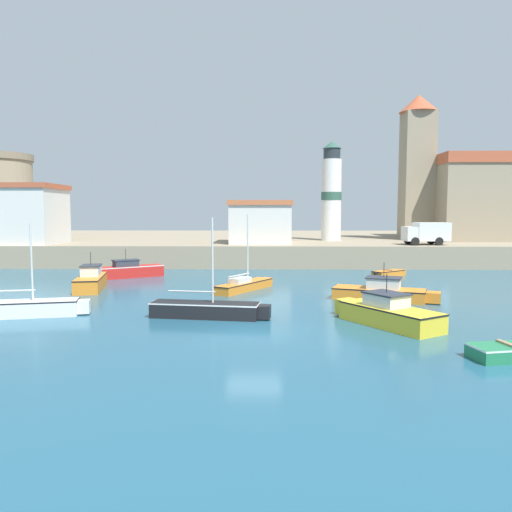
# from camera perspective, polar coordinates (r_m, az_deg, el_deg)

# --- Properties ---
(ground_plane) EXTENTS (200.00, 200.00, 0.00)m
(ground_plane) POSITION_cam_1_polar(r_m,az_deg,el_deg) (22.75, -0.24, -8.73)
(ground_plane) COLOR #235670
(quay_seawall) EXTENTS (120.00, 40.00, 2.18)m
(quay_seawall) POSITION_cam_1_polar(r_m,az_deg,el_deg) (66.96, 0.61, 1.35)
(quay_seawall) COLOR gray
(quay_seawall) RESTS_ON ground
(motorboat_orange_0) EXTENTS (6.48, 3.67, 2.34)m
(motorboat_orange_0) POSITION_cam_1_polar(r_m,az_deg,el_deg) (31.73, 14.25, -3.98)
(motorboat_orange_0) COLOR orange
(motorboat_orange_0) RESTS_ON ground
(sailboat_black_1) EXTENTS (6.28, 2.14, 5.14)m
(sailboat_black_1) POSITION_cam_1_polar(r_m,az_deg,el_deg) (25.89, -5.55, -6.06)
(sailboat_black_1) COLOR black
(sailboat_black_1) RESTS_ON ground
(dinghy_green_2) EXTENTS (3.42, 1.84, 0.61)m
(dinghy_green_2) POSITION_cam_1_polar(r_m,az_deg,el_deg) (20.99, 27.10, -9.65)
(dinghy_green_2) COLOR #237A4C
(dinghy_green_2) RESTS_ON ground
(motorboat_orange_3) EXTENTS (2.57, 5.92, 2.62)m
(motorboat_orange_3) POSITION_cam_1_polar(r_m,az_deg,el_deg) (36.89, -18.33, -2.65)
(motorboat_orange_3) COLOR orange
(motorboat_orange_3) RESTS_ON ground
(motorboat_red_4) EXTENTS (5.80, 4.30, 2.40)m
(motorboat_red_4) POSITION_cam_1_polar(r_m,az_deg,el_deg) (42.61, -14.49, -1.61)
(motorboat_red_4) COLOR red
(motorboat_red_4) RESTS_ON ground
(dinghy_orange_5) EXTENTS (3.27, 2.77, 0.63)m
(dinghy_orange_5) POSITION_cam_1_polar(r_m,az_deg,el_deg) (43.20, 14.95, -1.92)
(dinghy_orange_5) COLOR orange
(dinghy_orange_5) RESTS_ON ground
(sailboat_white_6) EXTENTS (5.93, 2.49, 4.86)m
(sailboat_white_6) POSITION_cam_1_polar(r_m,az_deg,el_deg) (28.64, -24.60, -5.39)
(sailboat_white_6) COLOR white
(sailboat_white_6) RESTS_ON ground
(sailboat_orange_7) EXTENTS (3.95, 5.69, 5.23)m
(sailboat_orange_7) POSITION_cam_1_polar(r_m,az_deg,el_deg) (34.53, -1.27, -3.31)
(sailboat_orange_7) COLOR orange
(sailboat_orange_7) RESTS_ON ground
(motorboat_yellow_8) EXTENTS (4.47, 5.82, 2.47)m
(motorboat_yellow_8) POSITION_cam_1_polar(r_m,az_deg,el_deg) (24.86, 14.72, -6.30)
(motorboat_yellow_8) COLOR yellow
(motorboat_yellow_8) RESTS_ON ground
(church) EXTENTS (12.20, 15.26, 16.67)m
(church) POSITION_cam_1_polar(r_m,az_deg,el_deg) (65.00, 21.56, 6.67)
(church) COLOR gray
(church) RESTS_ON quay_seawall
(fortress) EXTENTS (12.02, 12.02, 10.24)m
(fortress) POSITION_cam_1_polar(r_m,az_deg,el_deg) (68.93, -27.20, 4.89)
(fortress) COLOR #796C57
(fortress) RESTS_ON quay_seawall
(lighthouse) EXTENTS (2.30, 2.30, 11.13)m
(lighthouse) POSITION_cam_1_polar(r_m,az_deg,el_deg) (57.42, 8.61, 7.13)
(lighthouse) COLOR silver
(lighthouse) RESTS_ON quay_seawall
(harbor_shed_near_wharf) EXTENTS (7.07, 6.84, 6.05)m
(harbor_shed_near_wharf) POSITION_cam_1_polar(r_m,az_deg,el_deg) (56.27, -24.85, 4.40)
(harbor_shed_near_wharf) COLOR silver
(harbor_shed_near_wharf) RESTS_ON quay_seawall
(harbor_shed_mid_row) EXTENTS (6.53, 6.86, 4.41)m
(harbor_shed_mid_row) POSITION_cam_1_polar(r_m,az_deg,el_deg) (52.31, 0.49, 3.95)
(harbor_shed_mid_row) COLOR silver
(harbor_shed_mid_row) RESTS_ON quay_seawall
(truck_on_quay) EXTENTS (4.43, 2.40, 2.20)m
(truck_on_quay) POSITION_cam_1_polar(r_m,az_deg,el_deg) (51.96, 18.87, 2.56)
(truck_on_quay) COLOR silver
(truck_on_quay) RESTS_ON quay_seawall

